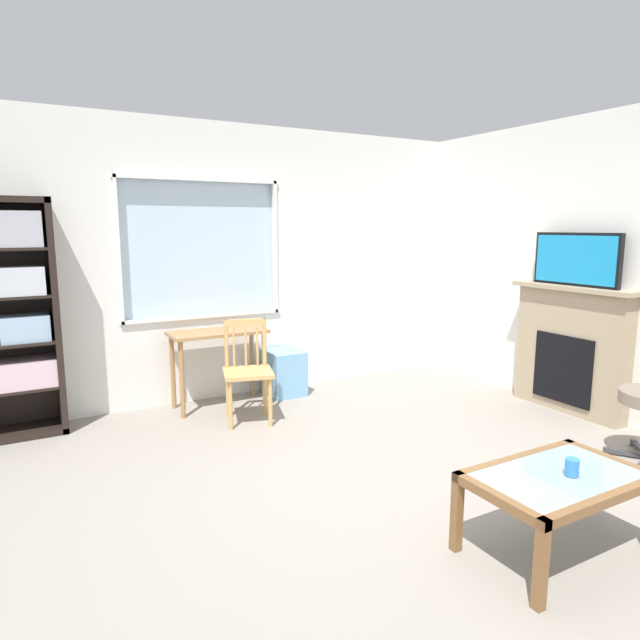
% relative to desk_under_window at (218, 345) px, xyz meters
% --- Properties ---
extents(ground, '(6.32, 6.05, 0.02)m').
position_rel_desk_under_window_xyz_m(ground, '(0.24, -2.17, -0.61)').
color(ground, gray).
extents(wall_back_with_window, '(5.32, 0.15, 2.70)m').
position_rel_desk_under_window_xyz_m(wall_back_with_window, '(0.27, 0.35, 0.73)').
color(wall_back_with_window, white).
rests_on(wall_back_with_window, ground).
extents(wall_right, '(0.12, 5.25, 2.70)m').
position_rel_desk_under_window_xyz_m(wall_right, '(2.96, -2.17, 0.75)').
color(wall_right, white).
rests_on(wall_right, ground).
extents(desk_under_window, '(0.90, 0.41, 0.74)m').
position_rel_desk_under_window_xyz_m(desk_under_window, '(0.00, 0.00, 0.00)').
color(desk_under_window, '#A37547').
rests_on(desk_under_window, ground).
extents(wooden_chair, '(0.52, 0.50, 0.90)m').
position_rel_desk_under_window_xyz_m(wooden_chair, '(0.09, -0.52, -0.14)').
color(wooden_chair, tan).
rests_on(wooden_chair, ground).
extents(plastic_drawer_unit, '(0.35, 0.40, 0.46)m').
position_rel_desk_under_window_xyz_m(plastic_drawer_unit, '(0.71, 0.05, -0.37)').
color(plastic_drawer_unit, '#72ADDB').
rests_on(plastic_drawer_unit, ground).
extents(fireplace, '(0.26, 1.19, 1.18)m').
position_rel_desk_under_window_xyz_m(fireplace, '(2.80, -1.73, -0.01)').
color(fireplace, tan).
rests_on(fireplace, ground).
extents(tv, '(0.06, 0.85, 0.48)m').
position_rel_desk_under_window_xyz_m(tv, '(2.78, -1.73, 0.82)').
color(tv, black).
rests_on(tv, fireplace).
extents(coffee_table, '(0.94, 0.58, 0.44)m').
position_rel_desk_under_window_xyz_m(coffee_table, '(0.73, -3.20, -0.23)').
color(coffee_table, '#8C9E99').
rests_on(coffee_table, ground).
extents(sippy_cup, '(0.07, 0.07, 0.09)m').
position_rel_desk_under_window_xyz_m(sippy_cup, '(0.78, -3.24, -0.12)').
color(sippy_cup, '#337FD6').
rests_on(sippy_cup, coffee_table).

